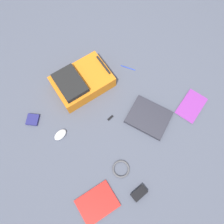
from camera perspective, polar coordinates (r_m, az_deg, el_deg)
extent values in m
plane|color=#4C5160|center=(1.74, -1.49, -1.00)|extent=(3.96, 3.96, 0.00)
cube|color=orange|center=(1.81, -7.66, 7.80)|extent=(0.41, 0.51, 0.12)
cube|color=black|center=(1.72, -10.86, 7.38)|extent=(0.30, 0.24, 0.05)
cylinder|color=black|center=(1.79, -2.25, 12.11)|extent=(0.19, 0.06, 0.02)
cube|color=#24242C|center=(1.75, 9.49, -1.41)|extent=(0.36, 0.32, 0.02)
cube|color=#2D2D38|center=(1.73, 9.57, -1.25)|extent=(0.36, 0.32, 0.01)
cube|color=silver|center=(1.65, -3.83, -22.51)|extent=(0.25, 0.30, 0.01)
cube|color=red|center=(1.64, -3.84, -22.52)|extent=(0.26, 0.30, 0.00)
cube|color=silver|center=(1.88, 19.84, 1.47)|extent=(0.19, 0.27, 0.01)
cube|color=purple|center=(1.87, 19.89, 1.53)|extent=(0.19, 0.28, 0.00)
ellipsoid|color=silver|center=(1.72, -13.26, -5.76)|extent=(0.07, 0.11, 0.04)
torus|color=#4C4C51|center=(1.65, 2.33, -14.54)|extent=(0.13, 0.13, 0.02)
cube|color=black|center=(1.64, 7.06, -20.18)|extent=(0.08, 0.12, 0.03)
cylinder|color=#1933B2|center=(1.93, 4.21, 11.40)|extent=(0.13, 0.06, 0.01)
cube|color=navy|center=(1.83, -19.86, -1.89)|extent=(0.13, 0.13, 0.02)
cube|color=black|center=(1.73, -0.41, -1.52)|extent=(0.02, 0.05, 0.01)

